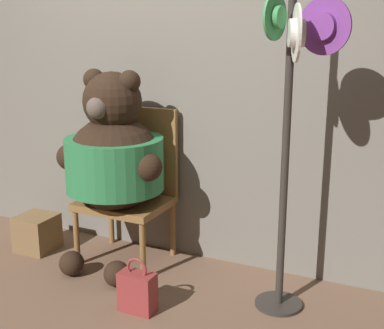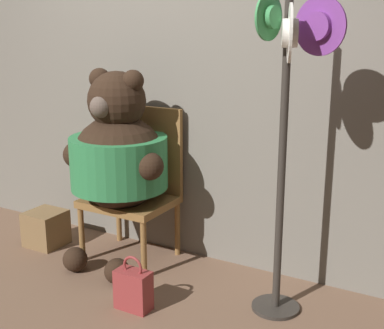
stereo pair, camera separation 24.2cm
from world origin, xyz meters
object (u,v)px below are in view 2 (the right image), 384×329
Objects in this scene: chair at (137,181)px; teddy_bear at (118,156)px; hat_display_rack at (288,114)px; handbag_on_ground at (133,289)px.

chair is 0.28m from teddy_bear.
teddy_bear is 0.73× the size of hat_display_rack.
chair is 1.40m from hat_display_rack.
chair is 3.17× the size of handbag_on_ground.
chair is at bearing 123.16° from handbag_on_ground.
chair is 0.79× the size of teddy_bear.
teddy_bear is at bearing 133.06° from handbag_on_ground.
handbag_on_ground is (0.43, -0.66, -0.42)m from chair.
hat_display_rack is 1.34m from handbag_on_ground.
hat_display_rack is 5.46× the size of handbag_on_ground.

